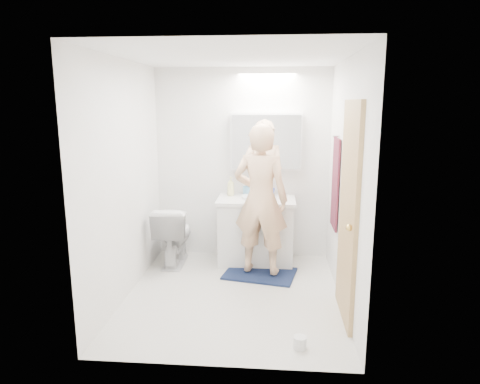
# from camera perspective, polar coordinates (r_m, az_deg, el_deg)

# --- Properties ---
(floor) EXTENTS (2.50, 2.50, 0.00)m
(floor) POSITION_cam_1_polar(r_m,az_deg,el_deg) (4.62, -0.90, -13.50)
(floor) COLOR silver
(floor) RESTS_ON ground
(ceiling) EXTENTS (2.50, 2.50, 0.00)m
(ceiling) POSITION_cam_1_polar(r_m,az_deg,el_deg) (4.19, -1.01, 17.64)
(ceiling) COLOR white
(ceiling) RESTS_ON floor
(wall_back) EXTENTS (2.50, 0.00, 2.50)m
(wall_back) POSITION_cam_1_polar(r_m,az_deg,el_deg) (5.47, 0.33, 3.69)
(wall_back) COLOR white
(wall_back) RESTS_ON floor
(wall_front) EXTENTS (2.50, 0.00, 2.50)m
(wall_front) POSITION_cam_1_polar(r_m,az_deg,el_deg) (3.03, -3.26, -3.00)
(wall_front) COLOR white
(wall_front) RESTS_ON floor
(wall_left) EXTENTS (0.00, 2.50, 2.50)m
(wall_left) POSITION_cam_1_polar(r_m,az_deg,el_deg) (4.49, -15.07, 1.47)
(wall_left) COLOR white
(wall_left) RESTS_ON floor
(wall_right) EXTENTS (0.00, 2.50, 2.50)m
(wall_right) POSITION_cam_1_polar(r_m,az_deg,el_deg) (4.28, 13.87, 1.05)
(wall_right) COLOR white
(wall_right) RESTS_ON floor
(vanity_cabinet) EXTENTS (0.90, 0.55, 0.78)m
(vanity_cabinet) POSITION_cam_1_polar(r_m,az_deg,el_deg) (5.36, 2.14, -5.37)
(vanity_cabinet) COLOR silver
(vanity_cabinet) RESTS_ON floor
(countertop) EXTENTS (0.95, 0.58, 0.04)m
(countertop) POSITION_cam_1_polar(r_m,az_deg,el_deg) (5.26, 2.17, -1.10)
(countertop) COLOR white
(countertop) RESTS_ON vanity_cabinet
(sink_basin) EXTENTS (0.36, 0.36, 0.03)m
(sink_basin) POSITION_cam_1_polar(r_m,az_deg,el_deg) (5.28, 2.19, -0.66)
(sink_basin) COLOR white
(sink_basin) RESTS_ON countertop
(faucet) EXTENTS (0.02, 0.02, 0.16)m
(faucet) POSITION_cam_1_polar(r_m,az_deg,el_deg) (5.45, 2.28, 0.44)
(faucet) COLOR silver
(faucet) RESTS_ON countertop
(medicine_cabinet) EXTENTS (0.88, 0.14, 0.70)m
(medicine_cabinet) POSITION_cam_1_polar(r_m,az_deg,el_deg) (5.35, 3.50, 6.71)
(medicine_cabinet) COLOR white
(medicine_cabinet) RESTS_ON wall_back
(mirror_panel) EXTENTS (0.84, 0.01, 0.66)m
(mirror_panel) POSITION_cam_1_polar(r_m,az_deg,el_deg) (5.27, 3.49, 6.64)
(mirror_panel) COLOR silver
(mirror_panel) RESTS_ON medicine_cabinet
(toilet) EXTENTS (0.43, 0.74, 0.74)m
(toilet) POSITION_cam_1_polar(r_m,az_deg,el_deg) (5.40, -8.81, -5.61)
(toilet) COLOR silver
(toilet) RESTS_ON floor
(bath_rug) EXTENTS (0.89, 0.70, 0.02)m
(bath_rug) POSITION_cam_1_polar(r_m,az_deg,el_deg) (5.11, 2.66, -10.78)
(bath_rug) COLOR #152244
(bath_rug) RESTS_ON floor
(person) EXTENTS (0.69, 0.53, 1.71)m
(person) POSITION_cam_1_polar(r_m,az_deg,el_deg) (4.84, 2.76, -1.01)
(person) COLOR #E3B388
(person) RESTS_ON bath_rug
(door) EXTENTS (0.04, 0.80, 2.00)m
(door) POSITION_cam_1_polar(r_m,az_deg,el_deg) (3.98, 14.22, -2.72)
(door) COLOR tan
(door) RESTS_ON wall_right
(door_knob) EXTENTS (0.06, 0.06, 0.06)m
(door_knob) POSITION_cam_1_polar(r_m,az_deg,el_deg) (3.70, 14.32, -4.62)
(door_knob) COLOR gold
(door_knob) RESTS_ON door
(towel) EXTENTS (0.02, 0.42, 1.00)m
(towel) POSITION_cam_1_polar(r_m,az_deg,el_deg) (4.83, 12.55, 1.10)
(towel) COLOR #181239
(towel) RESTS_ON wall_right
(towel_hook) EXTENTS (0.07, 0.02, 0.02)m
(towel_hook) POSITION_cam_1_polar(r_m,az_deg,el_deg) (4.76, 12.67, 7.27)
(towel_hook) COLOR silver
(towel_hook) RESTS_ON wall_right
(soap_bottle_a) EXTENTS (0.13, 0.13, 0.24)m
(soap_bottle_a) POSITION_cam_1_polar(r_m,az_deg,el_deg) (5.40, -1.25, 0.76)
(soap_bottle_a) COLOR #E5E494
(soap_bottle_a) RESTS_ON countertop
(soap_bottle_b) EXTENTS (0.11, 0.11, 0.17)m
(soap_bottle_b) POSITION_cam_1_polar(r_m,az_deg,el_deg) (5.42, 0.99, 0.45)
(soap_bottle_b) COLOR #5A97C1
(soap_bottle_b) RESTS_ON countertop
(toothbrush_cup) EXTENTS (0.12, 0.12, 0.10)m
(toothbrush_cup) POSITION_cam_1_polar(r_m,az_deg,el_deg) (5.39, 4.09, -0.01)
(toothbrush_cup) COLOR #4157C3
(toothbrush_cup) RESTS_ON countertop
(toilet_paper_roll) EXTENTS (0.11, 0.11, 0.10)m
(toilet_paper_roll) POSITION_cam_1_polar(r_m,az_deg,el_deg) (3.75, 7.99, -19.19)
(toilet_paper_roll) COLOR white
(toilet_paper_roll) RESTS_ON floor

